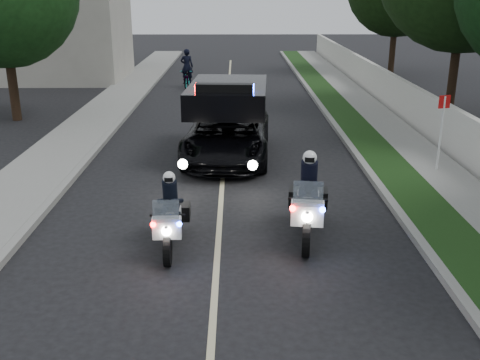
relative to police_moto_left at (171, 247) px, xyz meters
The scene contains 18 objects.
curb_right 8.02m from the police_moto_left, 51.08° to the left, with size 0.20×60.00×0.15m, color gray.
grass_verge 8.48m from the police_moto_left, 47.40° to the left, with size 1.20×60.00×0.16m, color #193814.
sidewalk_right 9.41m from the police_moto_left, 41.57° to the left, with size 1.40×60.00×0.16m, color gray.
property_wall 10.21m from the police_moto_left, 37.83° to the left, with size 0.22×60.00×1.50m, color beige.
curb_left 7.00m from the police_moto_left, 116.85° to the left, with size 0.20×60.00×0.15m, color gray.
sidewalk_left 7.56m from the police_moto_left, 124.31° to the left, with size 2.00×60.00×0.16m, color gray.
building_far 24.27m from the police_moto_left, 112.16° to the left, with size 8.00×6.00×7.00m, color #A8A396.
lane_marking 6.31m from the police_moto_left, 81.44° to the left, with size 0.12×50.00×0.01m, color #BFB78C.
police_moto_left is the anchor object (origin of this frame).
police_moto_right 2.84m from the police_moto_left, 10.06° to the left, with size 0.76×2.16×1.84m, color white, non-canonical shape.
police_suv 6.43m from the police_moto_left, 80.56° to the left, with size 2.49×5.38×2.61m, color black.
bicycle 19.45m from the police_moto_left, 93.70° to the left, with size 0.62×1.79×0.93m, color black.
cyclist 19.45m from the police_moto_left, 93.70° to the left, with size 0.65×0.43×1.81m, color black.
sign_post 8.33m from the police_moto_left, 33.62° to the left, with size 0.36×0.36×2.31m, color #AE0C0D, non-canonical shape.
tree_right_d 16.39m from the police_moto_left, 51.25° to the left, with size 6.87×6.87×11.45m, color #193612, non-canonical shape.
tree_right_e 26.83m from the police_moto_left, 66.01° to the left, with size 6.06×6.06×10.09m, color black, non-canonical shape.
tree_left_near 13.78m from the police_moto_left, 122.48° to the left, with size 5.70×5.70×9.50m, color #164015, non-canonical shape.
tree_left_far 28.10m from the police_moto_left, 108.20° to the left, with size 5.78×5.78×9.64m, color #103511, non-canonical shape.
Camera 1 is at (0.37, -6.48, 4.93)m, focal length 41.75 mm.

